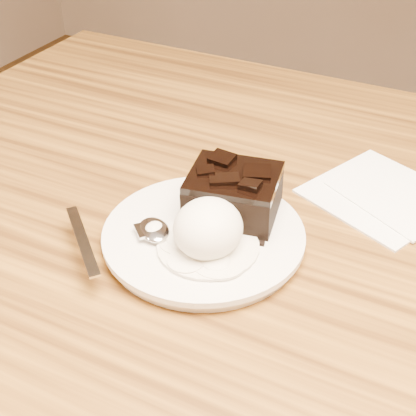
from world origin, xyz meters
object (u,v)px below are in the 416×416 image
at_px(plate, 204,238).
at_px(spoon, 154,231).
at_px(ice_cream_scoop, 208,228).
at_px(napkin, 381,194).
at_px(brownie, 233,196).

xyz_separation_m(plate, spoon, (-0.04, -0.03, 0.01)).
distance_m(ice_cream_scoop, napkin, 0.23).
distance_m(brownie, spoon, 0.09).
relative_size(ice_cream_scoop, napkin, 0.50).
bearing_deg(napkin, brownie, -135.80).
relative_size(plate, ice_cream_scoop, 2.90).
height_order(plate, napkin, plate).
relative_size(plate, spoon, 1.21).
relative_size(brownie, ice_cream_scoop, 1.27).
xyz_separation_m(plate, napkin, (0.14, 0.17, -0.01)).
bearing_deg(napkin, plate, -130.21).
xyz_separation_m(ice_cream_scoop, napkin, (0.13, 0.19, -0.04)).
bearing_deg(brownie, plate, -107.05).
xyz_separation_m(brownie, napkin, (0.13, 0.13, -0.04)).
height_order(ice_cream_scoop, spoon, ice_cream_scoop).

